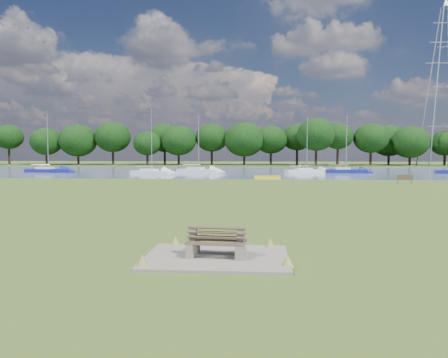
# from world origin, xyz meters

# --- Properties ---
(ground) EXTENTS (220.00, 220.00, 0.00)m
(ground) POSITION_xyz_m (0.00, 0.00, 0.00)
(ground) COLOR #5F6B2C
(river) EXTENTS (220.00, 40.00, 0.10)m
(river) POSITION_xyz_m (0.00, 42.00, 0.00)
(river) COLOR slate
(river) RESTS_ON ground
(far_bank) EXTENTS (220.00, 20.00, 0.40)m
(far_bank) POSITION_xyz_m (0.00, 72.00, 0.00)
(far_bank) COLOR #4C6626
(far_bank) RESTS_ON ground
(concrete_pad) EXTENTS (4.20, 3.20, 0.10)m
(concrete_pad) POSITION_xyz_m (0.00, -14.00, 0.05)
(concrete_pad) COLOR gray
(concrete_pad) RESTS_ON ground
(bench_pair) EXTENTS (1.79, 1.16, 0.92)m
(bench_pair) POSITION_xyz_m (0.00, -14.00, 0.47)
(bench_pair) COLOR gray
(bench_pair) RESTS_ON concrete_pad
(riverbank_bench) EXTENTS (1.49, 0.84, 0.88)m
(riverbank_bench) POSITION_xyz_m (15.44, 16.83, 0.44)
(riverbank_bench) COLOR brown
(riverbank_bench) RESTS_ON ground
(kayak) EXTENTS (3.05, 0.87, 0.30)m
(kayak) POSITION_xyz_m (2.34, 24.00, 0.20)
(kayak) COLOR yellow
(kayak) RESTS_ON river
(pylon) EXTENTS (7.50, 5.26, 35.39)m
(pylon) POSITION_xyz_m (40.34, 70.00, 22.04)
(pylon) COLOR #9AA1AB
(pylon) RESTS_ON far_bank
(tree_line) EXTENTS (158.32, 8.12, 9.83)m
(tree_line) POSITION_xyz_m (8.34, 68.00, 5.85)
(tree_line) COLOR black
(tree_line) RESTS_ON far_bank
(sailboat_0) EXTENTS (6.74, 4.01, 8.35)m
(sailboat_0) POSITION_xyz_m (-7.41, 36.29, 0.54)
(sailboat_0) COLOR silver
(sailboat_0) RESTS_ON river
(sailboat_1) EXTENTS (6.45, 3.51, 7.88)m
(sailboat_1) POSITION_xyz_m (8.17, 36.46, 0.49)
(sailboat_1) COLOR silver
(sailboat_1) RESTS_ON river
(sailboat_2) EXTENTS (6.90, 2.61, 8.60)m
(sailboat_2) POSITION_xyz_m (-29.77, 35.71, 0.53)
(sailboat_2) COLOR navy
(sailboat_2) RESTS_ON river
(sailboat_3) EXTENTS (6.45, 4.03, 8.94)m
(sailboat_3) POSITION_xyz_m (-13.35, 32.31, 0.49)
(sailboat_3) COLOR silver
(sailboat_3) RESTS_ON river
(sailboat_4) EXTENTS (5.96, 2.05, 8.21)m
(sailboat_4) POSITION_xyz_m (13.77, 36.92, 0.55)
(sailboat_4) COLOR navy
(sailboat_4) RESTS_ON river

